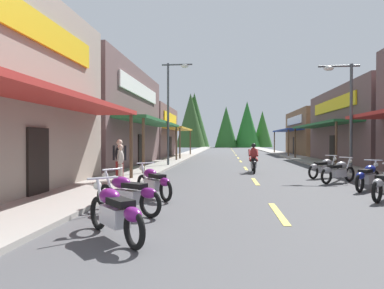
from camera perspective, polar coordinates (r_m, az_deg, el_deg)
ground at (r=34.00m, az=7.77°, el=-2.28°), size 9.13×98.23×0.10m
sidewalk_left at (r=34.27m, az=-1.81°, el=-2.06°), size 2.28×98.23×0.12m
sidewalk_right at (r=34.68m, az=17.24°, el=-2.06°), size 2.28×98.23×0.12m
centerline_dashes at (r=39.26m, az=7.49°, el=-1.80°), size 0.16×75.73×0.01m
storefront_left_middle at (r=23.39m, az=-16.18°, el=4.36°), size 8.04×12.81×6.44m
storefront_left_far at (r=35.09m, az=-9.85°, el=2.09°), size 9.46×10.30×5.14m
storefront_right_far at (r=42.00m, az=21.55°, el=1.87°), size 8.65×11.50×5.20m
streetlamp_left at (r=22.07m, az=-3.38°, el=7.49°), size 1.99×0.30×6.75m
streetlamp_right at (r=18.41m, az=24.51°, el=6.63°), size 1.99×0.30×5.51m
motorcycle_parked_right_4 at (r=13.08m, az=27.69°, el=-4.78°), size 1.47×1.69×1.04m
motorcycle_parked_right_5 at (r=14.76m, az=23.54°, el=-4.14°), size 1.76×1.37×1.04m
motorcycle_parked_right_6 at (r=16.43m, az=21.48°, el=-3.64°), size 1.76×1.38×1.04m
motorcycle_parked_left_0 at (r=6.10m, az=-12.96°, el=-10.98°), size 1.53×1.64×1.04m
motorcycle_parked_left_1 at (r=8.07m, az=-10.87°, el=-8.10°), size 1.89×1.17×1.04m
motorcycle_parked_left_2 at (r=10.10m, az=-6.52°, el=-6.31°), size 1.45×1.71×1.04m
rider_cruising_lead at (r=18.26m, az=10.41°, el=-2.65°), size 0.60×2.14×1.57m
pedestrian_by_shop at (r=13.69m, az=-12.22°, el=-2.24°), size 0.57×0.28×1.75m
pedestrian_waiting at (r=13.30m, az=-12.06°, el=-2.85°), size 0.28×0.57×1.57m
treeline_backdrop at (r=84.25m, az=2.70°, el=3.71°), size 24.26×10.26×13.81m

